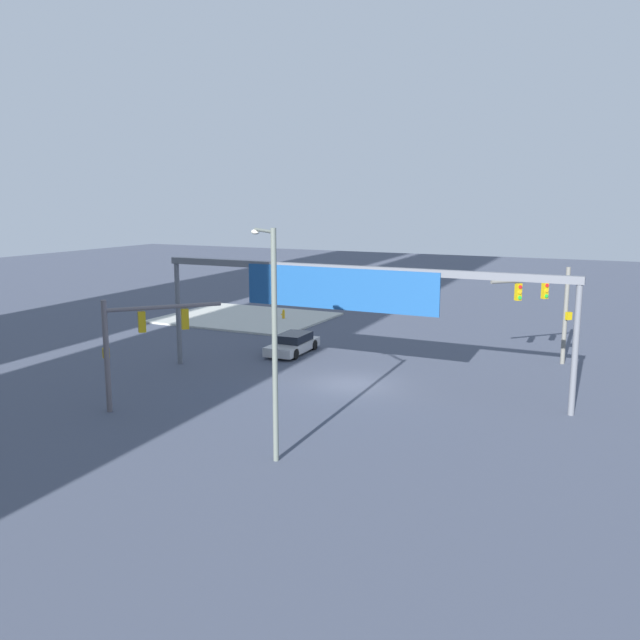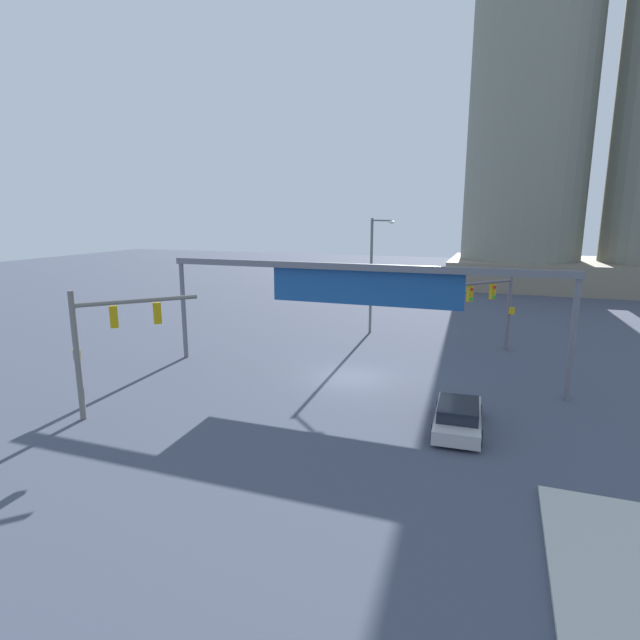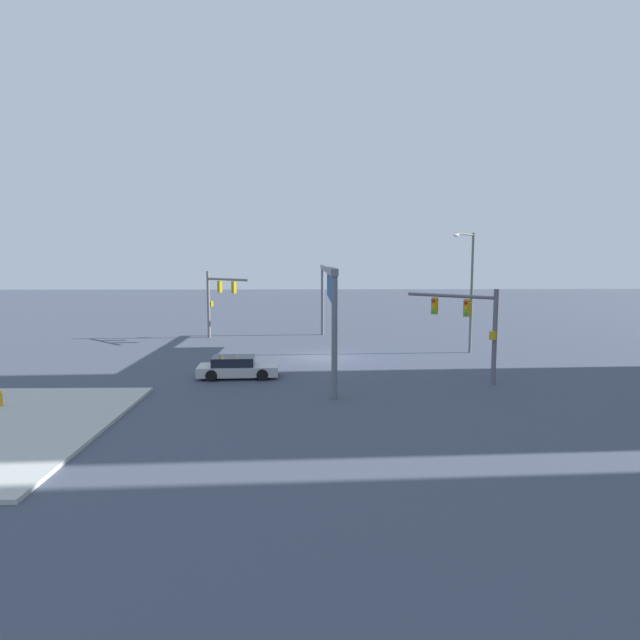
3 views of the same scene
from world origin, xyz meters
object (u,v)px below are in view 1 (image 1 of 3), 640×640
Objects in this scene: streetlamp_curved_arm at (272,327)px; fire_hydrant_on_curb at (283,314)px; traffic_signal_near_corner at (136,334)px; traffic_signal_opposite_side at (550,302)px; sedan_car_approaching at (293,344)px.

fire_hydrant_on_curb is at bearing -17.65° from streetlamp_curved_arm.
traffic_signal_opposite_side reaches higher than traffic_signal_near_corner.
sedan_car_approaching is at bearing 36.55° from traffic_signal_near_corner.
streetlamp_curved_arm is 17.66m from sedan_car_approaching.
fire_hydrant_on_curb is (5.02, -22.62, -2.97)m from traffic_signal_near_corner.
traffic_signal_near_corner is 9.03m from streetlamp_curved_arm.
streetlamp_curved_arm is 28.89m from fire_hydrant_on_curb.
traffic_signal_opposite_side is 7.97× the size of fire_hydrant_on_curb.
traffic_signal_opposite_side reaches higher than fire_hydrant_on_curb.
traffic_signal_near_corner is at bearing 27.78° from streetlamp_curved_arm.
traffic_signal_opposite_side is at bearing -2.35° from traffic_signal_near_corner.
traffic_signal_opposite_side is 1.24× the size of sedan_car_approaching.
fire_hydrant_on_curb is at bearing -150.52° from sedan_car_approaching.
traffic_signal_near_corner is 7.18× the size of fire_hydrant_on_curb.
traffic_signal_opposite_side is at bearing 163.46° from fire_hydrant_on_curb.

